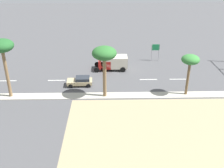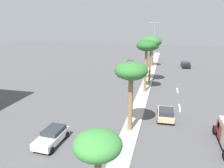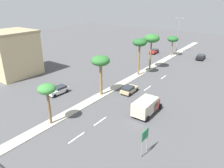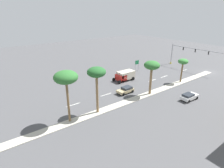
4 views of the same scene
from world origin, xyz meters
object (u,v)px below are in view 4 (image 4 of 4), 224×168
(box_truck, at_px, (125,76))
(directional_road_sign, at_px, (137,63))
(palm_tree_near, at_px, (183,62))
(sedan_white_outboard, at_px, (189,96))
(palm_tree_center, at_px, (152,66))
(palm_tree_trailing, at_px, (66,78))
(palm_tree_outboard, at_px, (97,74))
(traffic_signal_gantry, at_px, (183,53))
(sedan_tan_leading, at_px, (126,90))

(box_truck, bearing_deg, directional_road_sign, -63.83)
(palm_tree_near, bearing_deg, sedan_white_outboard, 133.47)
(palm_tree_center, xyz_separation_m, palm_tree_trailing, (0.48, 18.51, 1.30))
(directional_road_sign, distance_m, sedan_white_outboard, 21.23)
(palm_tree_center, bearing_deg, palm_tree_near, -88.67)
(palm_tree_center, xyz_separation_m, sedan_white_outboard, (-6.71, -4.27, -5.51))
(palm_tree_outboard, height_order, box_truck, palm_tree_outboard)
(traffic_signal_gantry, height_order, sedan_white_outboard, traffic_signal_gantry)
(palm_tree_outboard, height_order, sedan_white_outboard, palm_tree_outboard)
(palm_tree_trailing, bearing_deg, traffic_signal_gantry, -79.47)
(directional_road_sign, xyz_separation_m, palm_tree_trailing, (-13.33, 27.95, 5.25))
(palm_tree_trailing, height_order, sedan_white_outboard, palm_tree_trailing)
(traffic_signal_gantry, xyz_separation_m, directional_road_sign, (5.36, 14.96, -2.16))
(traffic_signal_gantry, height_order, sedan_tan_leading, traffic_signal_gantry)
(palm_tree_near, relative_size, sedan_white_outboard, 1.48)
(traffic_signal_gantry, xyz_separation_m, box_truck, (1.30, 23.23, -3.12))
(sedan_white_outboard, height_order, box_truck, box_truck)
(box_truck, bearing_deg, traffic_signal_gantry, -93.20)
(palm_tree_outboard, bearing_deg, sedan_tan_leading, -70.26)
(directional_road_sign, distance_m, sedan_tan_leading, 16.72)
(directional_road_sign, height_order, sedan_tan_leading, directional_road_sign)
(traffic_signal_gantry, height_order, palm_tree_trailing, palm_tree_trailing)
(palm_tree_outboard, distance_m, palm_tree_trailing, 5.24)
(traffic_signal_gantry, xyz_separation_m, palm_tree_near, (-8.19, 12.78, 0.72))
(palm_tree_trailing, distance_m, box_truck, 22.63)
(directional_road_sign, distance_m, palm_tree_trailing, 31.41)
(palm_tree_near, bearing_deg, box_truck, 47.75)
(palm_tree_trailing, bearing_deg, sedan_white_outboard, -107.52)
(palm_tree_center, relative_size, palm_tree_trailing, 0.85)
(palm_tree_outboard, xyz_separation_m, palm_tree_trailing, (0.28, 5.23, 0.29))
(palm_tree_center, distance_m, palm_tree_outboard, 13.32)
(palm_tree_trailing, xyz_separation_m, box_truck, (9.27, -19.69, -6.22))
(palm_tree_near, xyz_separation_m, sedan_white_outboard, (-6.98, 7.36, -4.43))
(palm_tree_center, bearing_deg, sedan_tan_leading, 45.74)
(palm_tree_outboard, bearing_deg, sedan_white_outboard, -111.51)
(palm_tree_outboard, relative_size, palm_tree_trailing, 0.97)
(directional_road_sign, bearing_deg, palm_tree_center, 145.66)
(palm_tree_near, height_order, palm_tree_trailing, palm_tree_trailing)
(box_truck, bearing_deg, sedan_tan_leading, 141.27)
(traffic_signal_gantry, relative_size, palm_tree_near, 2.75)
(sedan_white_outboard, bearing_deg, palm_tree_trailing, 72.48)
(sedan_white_outboard, bearing_deg, palm_tree_near, -46.53)
(palm_tree_center, bearing_deg, palm_tree_outboard, 89.10)
(palm_tree_outboard, xyz_separation_m, box_truck, (9.55, -14.46, -5.93))
(sedan_tan_leading, xyz_separation_m, box_truck, (6.12, -4.91, 0.60))
(traffic_signal_gantry, relative_size, sedan_tan_leading, 4.22)
(palm_tree_trailing, height_order, sedan_tan_leading, palm_tree_trailing)
(palm_tree_near, bearing_deg, palm_tree_outboard, 90.14)
(directional_road_sign, relative_size, palm_tree_center, 0.44)
(palm_tree_trailing, xyz_separation_m, sedan_tan_leading, (3.15, -14.78, -6.82))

